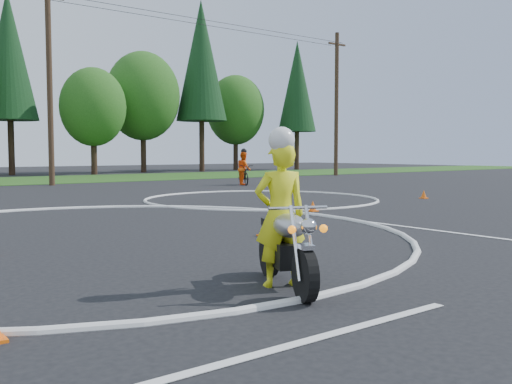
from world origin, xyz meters
TOP-DOWN VIEW (x-y plane):
  - ground at (0.00, 0.00)m, footprint 120.00×120.00m
  - course_markings at (2.17, 4.35)m, footprint 19.05×19.05m
  - primary_motorcycle at (0.20, -2.41)m, footprint 1.03×1.89m
  - rider_primary_grp at (0.21, -2.28)m, footprint 0.76×0.64m
  - rider_second_grp at (12.80, 15.50)m, footprint 1.39×2.02m
  - traffic_cones at (3.39, 1.94)m, footprint 16.22×7.35m
  - treeline at (14.78, 34.61)m, footprint 38.20×8.10m
  - utility_poles at (5.00, 21.00)m, footprint 41.60×1.12m

SIDE VIEW (x-z plane):
  - ground at x=0.00m, z-range 0.00..0.00m
  - course_markings at x=2.17m, z-range -0.05..0.07m
  - traffic_cones at x=3.39m, z-range -0.01..0.29m
  - primary_motorcycle at x=0.20m, z-range -0.02..1.04m
  - rider_second_grp at x=12.80m, z-range -0.27..1.57m
  - rider_primary_grp at x=0.21m, z-range -0.03..1.92m
  - utility_poles at x=5.00m, z-range 0.20..10.20m
  - treeline at x=14.78m, z-range -0.64..13.88m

